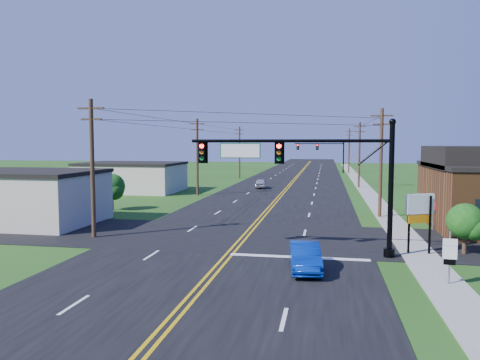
% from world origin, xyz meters
% --- Properties ---
extents(ground, '(260.00, 260.00, 0.00)m').
position_xyz_m(ground, '(0.00, 0.00, 0.00)').
color(ground, '#204213').
rests_on(ground, ground).
extents(road_main, '(16.00, 220.00, 0.04)m').
position_xyz_m(road_main, '(0.00, 50.00, 0.02)').
color(road_main, black).
rests_on(road_main, ground).
extents(road_cross, '(70.00, 10.00, 0.04)m').
position_xyz_m(road_cross, '(0.00, 12.00, 0.02)').
color(road_cross, black).
rests_on(road_cross, ground).
extents(sidewalk, '(2.00, 160.00, 0.08)m').
position_xyz_m(sidewalk, '(10.50, 40.00, 0.04)').
color(sidewalk, gray).
rests_on(sidewalk, ground).
extents(signal_mast_main, '(11.30, 0.60, 7.48)m').
position_xyz_m(signal_mast_main, '(4.34, 8.00, 4.75)').
color(signal_mast_main, black).
rests_on(signal_mast_main, ground).
extents(signal_mast_far, '(10.98, 0.60, 7.48)m').
position_xyz_m(signal_mast_far, '(4.44, 80.00, 4.55)').
color(signal_mast_far, black).
rests_on(signal_mast_far, ground).
extents(cream_bldg_near, '(10.20, 8.20, 4.10)m').
position_xyz_m(cream_bldg_near, '(-17.00, 14.00, 2.06)').
color(cream_bldg_near, beige).
rests_on(cream_bldg_near, ground).
extents(cream_bldg_far, '(12.20, 9.20, 3.70)m').
position_xyz_m(cream_bldg_far, '(-19.00, 38.00, 1.86)').
color(cream_bldg_far, beige).
rests_on(cream_bldg_far, ground).
extents(utility_pole_left_a, '(1.80, 0.28, 9.00)m').
position_xyz_m(utility_pole_left_a, '(-9.50, 10.00, 4.72)').
color(utility_pole_left_a, '#372419').
rests_on(utility_pole_left_a, ground).
extents(utility_pole_left_b, '(1.80, 0.28, 9.00)m').
position_xyz_m(utility_pole_left_b, '(-9.50, 35.00, 4.72)').
color(utility_pole_left_b, '#372419').
rests_on(utility_pole_left_b, ground).
extents(utility_pole_left_c, '(1.80, 0.28, 9.00)m').
position_xyz_m(utility_pole_left_c, '(-9.50, 62.00, 4.72)').
color(utility_pole_left_c, '#372419').
rests_on(utility_pole_left_c, ground).
extents(utility_pole_right_a, '(1.80, 0.28, 9.00)m').
position_xyz_m(utility_pole_right_a, '(9.80, 22.00, 4.72)').
color(utility_pole_right_a, '#372419').
rests_on(utility_pole_right_a, ground).
extents(utility_pole_right_b, '(1.80, 0.28, 9.00)m').
position_xyz_m(utility_pole_right_b, '(9.80, 48.00, 4.72)').
color(utility_pole_right_b, '#372419').
rests_on(utility_pole_right_b, ground).
extents(utility_pole_right_c, '(1.80, 0.28, 9.00)m').
position_xyz_m(utility_pole_right_c, '(9.80, 78.00, 4.72)').
color(utility_pole_right_c, '#372419').
rests_on(utility_pole_right_c, ground).
extents(tree_right_back, '(3.00, 3.00, 4.10)m').
position_xyz_m(tree_right_back, '(16.00, 26.00, 2.60)').
color(tree_right_back, '#372419').
rests_on(tree_right_back, ground).
extents(shrub_corner, '(2.00, 2.00, 2.86)m').
position_xyz_m(shrub_corner, '(13.00, 9.50, 1.85)').
color(shrub_corner, '#372419').
rests_on(shrub_corner, ground).
extents(tree_left, '(2.40, 2.40, 3.37)m').
position_xyz_m(tree_left, '(-14.00, 22.00, 2.16)').
color(tree_left, '#372419').
rests_on(tree_left, ground).
extents(blue_car, '(1.86, 4.16, 1.33)m').
position_xyz_m(blue_car, '(4.43, 4.49, 0.66)').
color(blue_car, '#072C9B').
rests_on(blue_car, ground).
extents(distant_car, '(1.99, 3.95, 1.29)m').
position_xyz_m(distant_car, '(-3.36, 44.74, 0.65)').
color(distant_car, '#BCBBC0').
rests_on(distant_car, ground).
extents(route_sign, '(0.60, 0.11, 2.39)m').
position_xyz_m(route_sign, '(10.70, 3.30, 1.39)').
color(route_sign, slate).
rests_on(route_sign, ground).
extents(stop_sign, '(0.72, 0.36, 2.18)m').
position_xyz_m(stop_sign, '(12.84, 16.66, 1.57)').
color(stop_sign, slate).
rests_on(stop_sign, ground).
extents(pylon_sign, '(1.60, 0.88, 3.38)m').
position_xyz_m(pylon_sign, '(10.50, 9.00, 2.47)').
color(pylon_sign, black).
rests_on(pylon_sign, ground).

